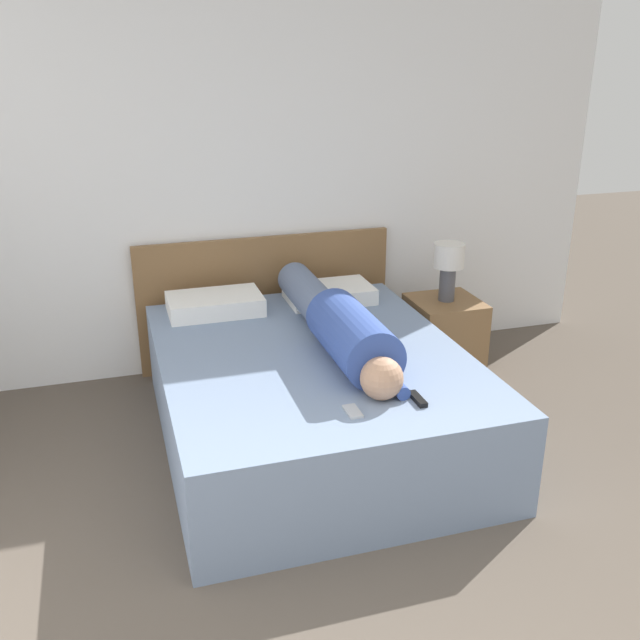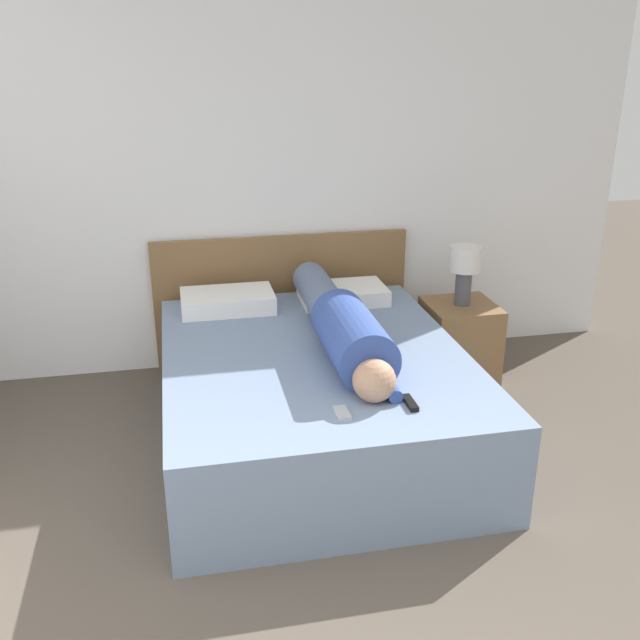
# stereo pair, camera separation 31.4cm
# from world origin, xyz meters

# --- Properties ---
(wall_back) EXTENTS (5.43, 0.06, 2.60)m
(wall_back) POSITION_xyz_m (0.00, 3.46, 1.30)
(wall_back) COLOR white
(wall_back) RESTS_ON ground_plane
(bed) EXTENTS (1.66, 2.07, 0.55)m
(bed) POSITION_xyz_m (0.22, 2.25, 0.27)
(bed) COLOR #7589A8
(bed) RESTS_ON ground_plane
(headboard) EXTENTS (1.78, 0.04, 0.93)m
(headboard) POSITION_xyz_m (0.22, 3.39, 0.46)
(headboard) COLOR brown
(headboard) RESTS_ON ground_plane
(nightstand) EXTENTS (0.45, 0.46, 0.53)m
(nightstand) POSITION_xyz_m (1.35, 2.86, 0.27)
(nightstand) COLOR brown
(nightstand) RESTS_ON ground_plane
(table_lamp) EXTENTS (0.21, 0.21, 0.40)m
(table_lamp) POSITION_xyz_m (1.35, 2.86, 0.79)
(table_lamp) COLOR #4C4C51
(table_lamp) RESTS_ON nightstand
(person_lying) EXTENTS (0.31, 1.72, 0.31)m
(person_lying) POSITION_xyz_m (0.39, 2.27, 0.69)
(person_lying) COLOR tan
(person_lying) RESTS_ON bed
(pillow_near_headboard) EXTENTS (0.59, 0.37, 0.11)m
(pillow_near_headboard) POSITION_xyz_m (-0.19, 3.04, 0.61)
(pillow_near_headboard) COLOR white
(pillow_near_headboard) RESTS_ON bed
(pillow_second) EXTENTS (0.56, 0.37, 0.10)m
(pillow_second) POSITION_xyz_m (0.57, 3.04, 0.60)
(pillow_second) COLOR white
(pillow_second) RESTS_ON bed
(tv_remote) EXTENTS (0.04, 0.15, 0.02)m
(tv_remote) POSITION_xyz_m (0.54, 1.54, 0.56)
(tv_remote) COLOR black
(tv_remote) RESTS_ON bed
(cell_phone) EXTENTS (0.06, 0.13, 0.01)m
(cell_phone) POSITION_xyz_m (0.20, 1.52, 0.56)
(cell_phone) COLOR #B2B7BC
(cell_phone) RESTS_ON bed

